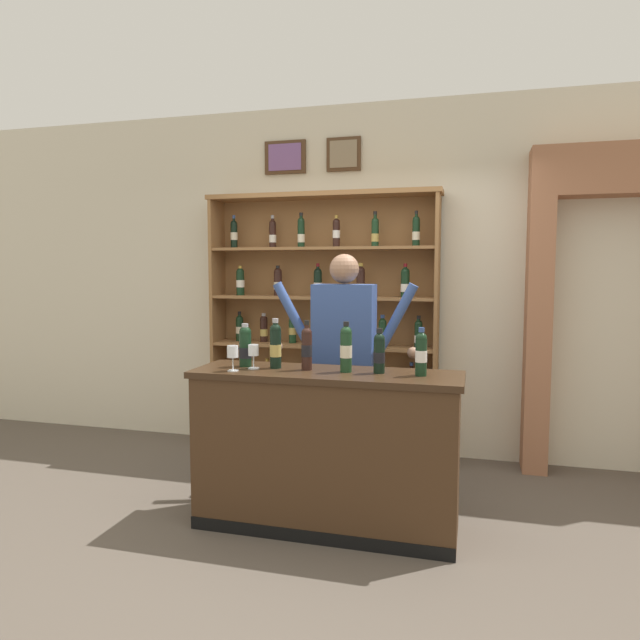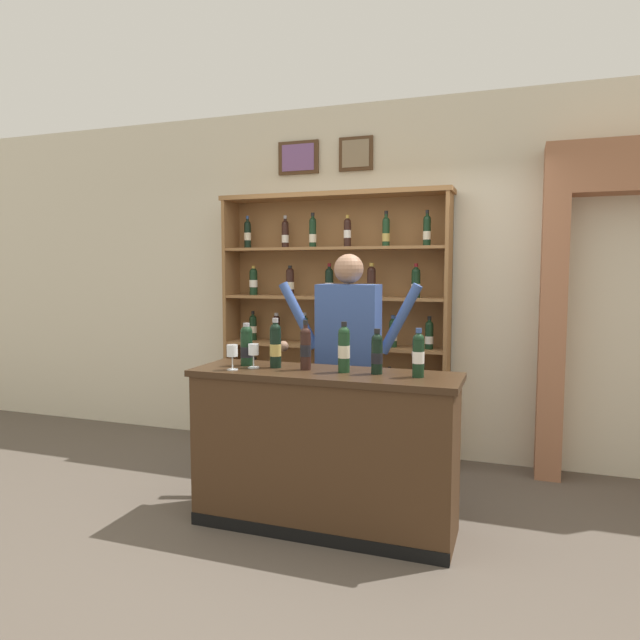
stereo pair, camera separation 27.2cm
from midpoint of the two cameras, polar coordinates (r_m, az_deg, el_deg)
The scene contains 14 objects.
ground_plane at distance 3.87m, azimuth 2.76°, elevation -20.09°, with size 14.00×14.00×0.02m, color brown.
back_wall at distance 5.15m, azimuth 8.23°, elevation 3.94°, with size 12.00×0.19×3.07m.
wine_shelf at distance 5.04m, azimuth 2.97°, elevation 0.00°, with size 2.05×0.32×2.29m.
archway_doorway at distance 5.00m, azimuth 30.48°, elevation 2.42°, with size 1.38×0.45×2.58m.
tasting_counter at distance 3.69m, azimuth 2.56°, elevation -12.86°, with size 1.68×0.51×1.00m.
shopkeeper at distance 4.13m, azimuth 4.73°, elevation -2.56°, with size 1.09×0.22×1.75m.
tasting_bottle_bianco at distance 3.78m, azimuth -5.30°, elevation -2.50°, with size 0.08×0.08×0.28m.
tasting_bottle_riserva at distance 3.68m, azimuth -2.36°, elevation -2.45°, with size 0.07×0.07×0.32m.
tasting_bottle_super_tuscan at distance 3.60m, azimuth 0.71°, elevation -2.72°, with size 0.07×0.07×0.31m.
tasting_bottle_vin_santo at distance 3.52m, azimuth 4.62°, elevation -2.80°, with size 0.07×0.07×0.31m.
tasting_bottle_rosso at distance 3.49m, azimuth 7.92°, elevation -3.25°, with size 0.07×0.07×0.28m.
tasting_bottle_grappa at distance 3.43m, azimuth 12.03°, elevation -3.31°, with size 0.07×0.07×0.29m.
wine_glass_spare at distance 3.68m, azimuth -4.55°, elevation -3.11°, with size 0.07×0.07×0.16m.
wine_glass_right at distance 3.62m, azimuth -6.62°, elevation -3.23°, with size 0.07×0.07×0.16m.
Camera 2 is at (1.13, -3.32, 1.64)m, focal length 32.11 mm.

